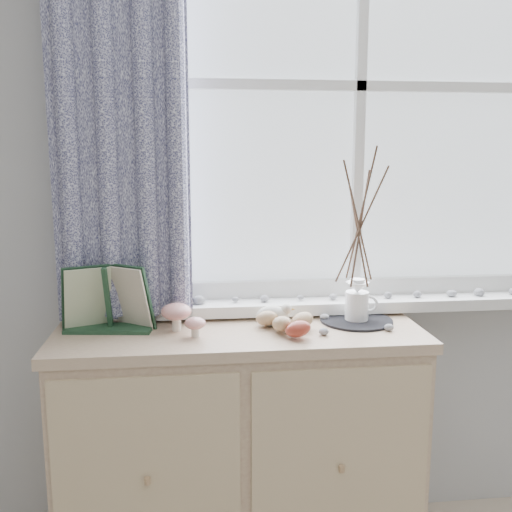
{
  "coord_description": "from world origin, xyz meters",
  "views": [
    {
      "loc": [
        -0.3,
        -0.04,
        1.41
      ],
      "look_at": [
        -0.1,
        1.7,
        1.1
      ],
      "focal_mm": 40.0,
      "sensor_mm": 36.0,
      "label": 1
    }
  ],
  "objects_px": {
    "sideboard": "(240,449)",
    "twig_pitcher": "(359,222)",
    "botanical_book": "(107,299)",
    "toadstool_cluster": "(181,315)"
  },
  "relations": [
    {
      "from": "sideboard",
      "to": "botanical_book",
      "type": "distance_m",
      "value": 0.68
    },
    {
      "from": "botanical_book",
      "to": "toadstool_cluster",
      "type": "distance_m",
      "value": 0.24
    },
    {
      "from": "toadstool_cluster",
      "to": "sideboard",
      "type": "bearing_deg",
      "value": 4.1
    },
    {
      "from": "sideboard",
      "to": "botanical_book",
      "type": "bearing_deg",
      "value": 179.56
    },
    {
      "from": "botanical_book",
      "to": "toadstool_cluster",
      "type": "relative_size",
      "value": 2.1
    },
    {
      "from": "twig_pitcher",
      "to": "toadstool_cluster",
      "type": "bearing_deg",
      "value": -152.96
    },
    {
      "from": "sideboard",
      "to": "botanical_book",
      "type": "height_order",
      "value": "botanical_book"
    },
    {
      "from": "sideboard",
      "to": "twig_pitcher",
      "type": "relative_size",
      "value": 2.01
    },
    {
      "from": "sideboard",
      "to": "toadstool_cluster",
      "type": "height_order",
      "value": "toadstool_cluster"
    },
    {
      "from": "botanical_book",
      "to": "sideboard",
      "type": "bearing_deg",
      "value": 6.93
    }
  ]
}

